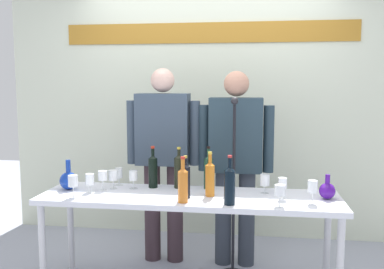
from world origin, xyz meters
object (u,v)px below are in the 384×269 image
object	(u,v)px
wine_glass_left_2	(113,176)
wine_bottle_1	(186,180)
presenter_right	(236,155)
wine_glass_right_0	(313,187)
decanter_blue_left	(69,180)
wine_glass_left_3	(133,176)
display_table	(189,204)
wine_glass_left_0	(119,173)
wine_bottle_5	(230,184)
wine_glass_right_3	(283,183)
microphone_stand	(233,218)
wine_bottle_6	(208,171)
wine_bottle_4	(210,178)
wine_glass_right_2	(280,191)
wine_bottle_2	(153,170)
wine_glass_right_1	(265,180)
wine_glass_left_1	(90,180)
wine_glass_left_5	(103,176)
wine_bottle_3	(183,184)
wine_glass_left_4	(73,181)
presenter_left	(163,151)
decanter_blue_right	(327,190)
wine_bottle_0	(179,170)

from	to	relation	value
wine_glass_left_2	wine_bottle_1	bearing A→B (deg)	-17.38
presenter_right	wine_glass_right_0	bearing A→B (deg)	-51.77
decanter_blue_left	wine_glass_left_3	size ratio (longest dim) A/B	1.61
display_table	wine_glass_left_0	world-z (taller)	wine_glass_left_0
display_table	wine_glass_right_0	xyz separation A→B (m)	(0.86, -0.11, 0.18)
wine_bottle_5	wine_glass_right_0	world-z (taller)	wine_bottle_5
wine_glass_right_3	microphone_stand	bearing A→B (deg)	134.63
wine_bottle_6	wine_glass_right_0	xyz separation A→B (m)	(0.74, -0.33, -0.02)
wine_bottle_5	wine_bottle_4	bearing A→B (deg)	127.37
wine_glass_right_2	wine_bottle_4	bearing A→B (deg)	157.76
display_table	wine_bottle_1	bearing A→B (deg)	-100.45
decanter_blue_left	wine_bottle_2	bearing A→B (deg)	13.84
wine_bottle_2	wine_glass_right_1	bearing A→B (deg)	-4.43
wine_bottle_4	wine_glass_right_0	world-z (taller)	wine_bottle_4
decanter_blue_left	wine_bottle_6	distance (m)	1.08
wine_glass_right_0	wine_glass_right_2	size ratio (longest dim) A/B	1.12
decanter_blue_left	wine_glass_left_1	world-z (taller)	decanter_blue_left
display_table	microphone_stand	world-z (taller)	microphone_stand
wine_glass_left_5	wine_glass_right_2	bearing A→B (deg)	-10.70
wine_bottle_2	wine_bottle_4	bearing A→B (deg)	-22.62
wine_bottle_5	wine_glass_left_2	bearing A→B (deg)	160.99
wine_glass_left_2	wine_glass_right_1	size ratio (longest dim) A/B	1.00
wine_glass_left_2	wine_glass_right_3	world-z (taller)	wine_glass_right_3
wine_bottle_3	wine_bottle_6	size ratio (longest dim) A/B	0.96
wine_bottle_2	wine_bottle_3	xyz separation A→B (m)	(0.30, -0.39, -0.01)
wine_bottle_4	wine_glass_left_5	xyz separation A→B (m)	(-0.82, 0.05, -0.02)
wine_glass_left_4	wine_glass_left_5	distance (m)	0.27
wine_glass_left_1	wine_bottle_5	bearing A→B (deg)	-9.66
wine_glass_right_1	presenter_right	bearing A→B (deg)	117.13
decanter_blue_left	wine_bottle_4	xyz separation A→B (m)	(1.09, -0.04, 0.06)
wine_bottle_1	wine_glass_left_4	xyz separation A→B (m)	(-0.79, -0.11, -0.01)
wine_glass_left_3	wine_glass_left_4	bearing A→B (deg)	-137.74
wine_glass_left_2	microphone_stand	distance (m)	1.02
wine_bottle_6	wine_glass_left_2	xyz separation A→B (m)	(-0.73, -0.11, -0.04)
presenter_left	wine_glass_left_5	size ratio (longest dim) A/B	11.10
wine_glass_left_3	wine_glass_left_5	bearing A→B (deg)	-158.40
wine_bottle_5	wine_glass_left_5	world-z (taller)	wine_bottle_5
display_table	wine_glass_left_4	distance (m)	0.85
decanter_blue_right	wine_bottle_0	distance (m)	1.11
wine_glass_right_2	wine_glass_left_5	bearing A→B (deg)	169.30
display_table	wine_glass_left_3	xyz separation A→B (m)	(-0.46, 0.13, 0.17)
wine_glass_left_0	wine_glass_left_4	xyz separation A→B (m)	(-0.21, -0.41, 0.02)
display_table	wine_glass_right_0	size ratio (longest dim) A/B	13.40
wine_glass_left_2	decanter_blue_right	bearing A→B (deg)	-2.72
wine_bottle_2	wine_glass_left_0	size ratio (longest dim) A/B	2.30
display_table	microphone_stand	distance (m)	0.51
presenter_right	wine_glass_right_2	world-z (taller)	presenter_right
wine_bottle_4	wine_glass_right_1	size ratio (longest dim) A/B	2.23
wine_glass_left_3	wine_glass_right_0	world-z (taller)	wine_glass_right_0
wine_bottle_3	wine_bottle_2	bearing A→B (deg)	127.80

